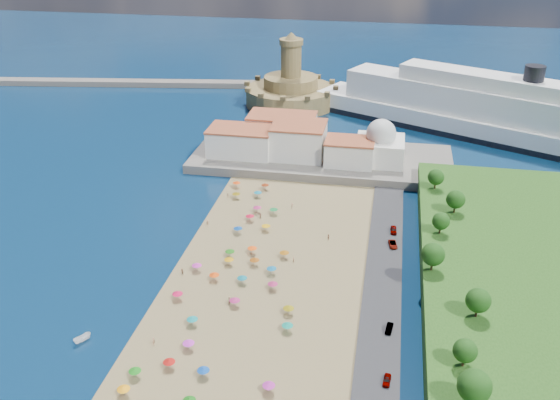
# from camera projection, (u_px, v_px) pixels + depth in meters

# --- Properties ---
(ground) EXTENTS (700.00, 700.00, 0.00)m
(ground) POSITION_uv_depth(u_px,v_px,m) (246.00, 270.00, 156.83)
(ground) COLOR #071938
(ground) RESTS_ON ground
(terrace) EXTENTS (90.00, 36.00, 3.00)m
(terrace) POSITION_uv_depth(u_px,v_px,m) (322.00, 159.00, 219.02)
(terrace) COLOR #59544C
(terrace) RESTS_ON ground
(jetty) EXTENTS (18.00, 70.00, 2.40)m
(jetty) POSITION_uv_depth(u_px,v_px,m) (279.00, 124.00, 253.67)
(jetty) COLOR #59544C
(jetty) RESTS_ON ground
(breakwater) EXTENTS (199.03, 34.77, 2.60)m
(breakwater) POSITION_uv_depth(u_px,v_px,m) (101.00, 83.00, 309.42)
(breakwater) COLOR #59544C
(breakwater) RESTS_ON ground
(waterfront_buildings) EXTENTS (57.00, 29.00, 11.00)m
(waterfront_buildings) POSITION_uv_depth(u_px,v_px,m) (286.00, 139.00, 218.92)
(waterfront_buildings) COLOR silver
(waterfront_buildings) RESTS_ON terrace
(domed_building) EXTENTS (16.00, 16.00, 15.00)m
(domed_building) POSITION_uv_depth(u_px,v_px,m) (380.00, 145.00, 210.70)
(domed_building) COLOR silver
(domed_building) RESTS_ON terrace
(fortress) EXTENTS (40.00, 40.00, 32.40)m
(fortress) POSITION_uv_depth(u_px,v_px,m) (291.00, 90.00, 277.76)
(fortress) COLOR olive
(fortress) RESTS_ON ground
(cruise_ship) EXTENTS (132.87, 78.22, 30.07)m
(cruise_ship) POSITION_uv_depth(u_px,v_px,m) (478.00, 113.00, 241.88)
(cruise_ship) COLOR black
(cruise_ship) RESTS_ON ground
(beach_parasols) EXTENTS (31.30, 115.75, 2.20)m
(beach_parasols) POSITION_uv_depth(u_px,v_px,m) (227.00, 293.00, 143.94)
(beach_parasols) COLOR gray
(beach_parasols) RESTS_ON beach
(beachgoers) EXTENTS (38.24, 96.08, 1.89)m
(beachgoers) POSITION_uv_depth(u_px,v_px,m) (239.00, 259.00, 159.57)
(beachgoers) COLOR tan
(beachgoers) RESTS_ON beach
(moored_boats) EXTENTS (3.47, 34.61, 1.60)m
(moored_boats) POSITION_uv_depth(u_px,v_px,m) (53.00, 380.00, 120.19)
(moored_boats) COLOR white
(moored_boats) RESTS_ON ground
(parked_cars) EXTENTS (2.75, 64.51, 1.42)m
(parked_cars) POSITION_uv_depth(u_px,v_px,m) (392.00, 272.00, 153.46)
(parked_cars) COLOR gray
(parked_cars) RESTS_ON promenade
(hillside_trees) EXTENTS (13.88, 109.70, 7.52)m
(hillside_trees) POSITION_uv_depth(u_px,v_px,m) (454.00, 278.00, 135.38)
(hillside_trees) COLOR #382314
(hillside_trees) RESTS_ON hillside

